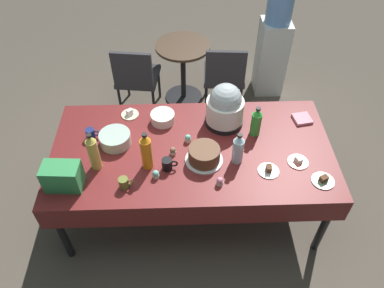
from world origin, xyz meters
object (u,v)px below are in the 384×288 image
(coffee_mug_black, at_px, (168,164))
(coffee_mug_navy, at_px, (91,134))
(ceramic_snack_bowl, at_px, (163,118))
(soda_bottle_ginger_ale, at_px, (93,152))
(glass_salad_bowl, at_px, (115,139))
(dessert_plate_white, at_px, (269,170))
(maroon_chair_left, at_px, (136,76))
(dessert_plate_cream, at_px, (130,114))
(maroon_chair_right, at_px, (224,74))
(cupcake_cocoa, at_px, (173,151))
(frosted_layer_cake, at_px, (204,155))
(soda_bottle_orange_juice, at_px, (146,152))
(slow_cooker, at_px, (225,107))
(soda_bottle_water, at_px, (238,149))
(water_cooler, at_px, (273,47))
(cupcake_lemon, at_px, (188,138))
(dessert_plate_sage, at_px, (323,180))
(soda_bottle_lime_soda, at_px, (256,122))
(coffee_mug_olive, at_px, (124,183))
(cupcake_vanilla, at_px, (220,181))
(round_cafe_table, at_px, (183,62))
(dessert_plate_coral, at_px, (298,161))
(potluck_table, at_px, (192,154))
(cupcake_mint, at_px, (156,174))
(soda_carton, at_px, (63,176))

(coffee_mug_black, bearing_deg, coffee_mug_navy, 150.74)
(ceramic_snack_bowl, height_order, coffee_mug_navy, coffee_mug_navy)
(soda_bottle_ginger_ale, bearing_deg, glass_salad_bowl, 64.43)
(dessert_plate_white, relative_size, maroon_chair_left, 0.19)
(dessert_plate_cream, bearing_deg, dessert_plate_white, -31.62)
(dessert_plate_cream, bearing_deg, soda_bottle_ginger_ale, -108.92)
(coffee_mug_navy, distance_m, maroon_chair_right, 1.72)
(dessert_plate_cream, bearing_deg, coffee_mug_black, -61.56)
(coffee_mug_black, bearing_deg, dessert_plate_cream, 118.44)
(cupcake_cocoa, relative_size, soda_bottle_ginger_ale, 0.20)
(frosted_layer_cake, distance_m, cupcake_cocoa, 0.25)
(dessert_plate_cream, xyz_separation_m, soda_bottle_orange_juice, (0.18, -0.58, 0.14))
(soda_bottle_ginger_ale, bearing_deg, cupcake_cocoa, 10.85)
(slow_cooker, height_order, coffee_mug_black, slow_cooker)
(soda_bottle_water, bearing_deg, maroon_chair_right, 87.68)
(glass_salad_bowl, height_order, water_cooler, water_cooler)
(cupcake_lemon, relative_size, maroon_chair_right, 0.08)
(dessert_plate_sage, bearing_deg, ceramic_snack_bowl, 149.90)
(dessert_plate_sage, height_order, soda_bottle_lime_soda, soda_bottle_lime_soda)
(cupcake_cocoa, bearing_deg, soda_bottle_water, -9.83)
(ceramic_snack_bowl, relative_size, coffee_mug_olive, 1.83)
(soda_bottle_ginger_ale, height_order, maroon_chair_right, soda_bottle_ginger_ale)
(cupcake_cocoa, bearing_deg, dessert_plate_sage, -15.61)
(cupcake_vanilla, bearing_deg, round_cafe_table, 96.99)
(dessert_plate_sage, bearing_deg, water_cooler, 88.88)
(cupcake_vanilla, bearing_deg, cupcake_cocoa, 137.55)
(coffee_mug_olive, height_order, maroon_chair_left, maroon_chair_left)
(coffee_mug_black, bearing_deg, ceramic_snack_bowl, 95.15)
(dessert_plate_coral, relative_size, cupcake_cocoa, 2.34)
(dessert_plate_coral, bearing_deg, soda_bottle_orange_juice, 179.91)
(cupcake_lemon, bearing_deg, dessert_plate_sage, -24.31)
(dessert_plate_cream, xyz_separation_m, dessert_plate_white, (1.08, -0.66, -0.00))
(cupcake_cocoa, bearing_deg, dessert_plate_coral, -6.98)
(soda_bottle_ginger_ale, relative_size, round_cafe_table, 0.46)
(dessert_plate_cream, xyz_separation_m, cupcake_lemon, (0.49, -0.33, 0.02))
(potluck_table, relative_size, maroon_chair_left, 2.59)
(frosted_layer_cake, relative_size, dessert_plate_cream, 1.93)
(cupcake_mint, xyz_separation_m, soda_carton, (-0.64, -0.05, 0.07))
(cupcake_cocoa, bearing_deg, slow_cooker, 38.91)
(potluck_table, relative_size, soda_bottle_water, 7.92)
(water_cooler, bearing_deg, soda_bottle_orange_juice, -125.05)
(frosted_layer_cake, bearing_deg, coffee_mug_navy, 162.89)
(ceramic_snack_bowl, xyz_separation_m, coffee_mug_black, (0.05, -0.52, 0.01))
(glass_salad_bowl, xyz_separation_m, round_cafe_table, (0.55, 1.49, -0.30))
(cupcake_mint, height_order, cupcake_lemon, same)
(soda_bottle_lime_soda, height_order, coffee_mug_olive, soda_bottle_lime_soda)
(glass_salad_bowl, height_order, maroon_chair_left, maroon_chair_left)
(cupcake_lemon, bearing_deg, cupcake_cocoa, -131.89)
(cupcake_cocoa, distance_m, water_cooler, 2.09)
(potluck_table, distance_m, coffee_mug_navy, 0.82)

